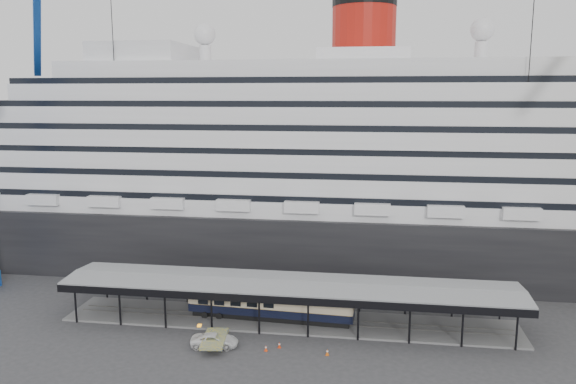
% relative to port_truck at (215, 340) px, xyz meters
% --- Properties ---
extents(ground, '(200.00, 200.00, 0.00)m').
position_rel_port_truck_xyz_m(ground, '(7.17, 3.17, -0.73)').
color(ground, '#323235').
rests_on(ground, ground).
extents(cruise_ship, '(130.00, 30.00, 43.90)m').
position_rel_port_truck_xyz_m(cruise_ship, '(7.22, 35.17, 17.62)').
color(cruise_ship, black).
rests_on(cruise_ship, ground).
extents(platform_canopy, '(56.00, 9.18, 5.30)m').
position_rel_port_truck_xyz_m(platform_canopy, '(7.17, 8.17, 1.63)').
color(platform_canopy, slate).
rests_on(platform_canopy, ground).
extents(port_truck, '(5.53, 3.04, 1.47)m').
position_rel_port_truck_xyz_m(port_truck, '(0.00, 0.00, 0.00)').
color(port_truck, white).
rests_on(port_truck, ground).
extents(pullman_carriage, '(20.82, 3.85, 20.33)m').
position_rel_port_truck_xyz_m(pullman_carriage, '(4.90, 8.17, 1.75)').
color(pullman_carriage, black).
rests_on(pullman_carriage, ground).
extents(traffic_cone_left, '(0.44, 0.44, 0.68)m').
position_rel_port_truck_xyz_m(traffic_cone_left, '(5.89, -0.22, -0.39)').
color(traffic_cone_left, '#ED3D0D').
rests_on(traffic_cone_left, ground).
extents(traffic_cone_mid, '(0.41, 0.41, 0.69)m').
position_rel_port_truck_xyz_m(traffic_cone_mid, '(7.23, 0.78, -0.39)').
color(traffic_cone_mid, red).
rests_on(traffic_cone_mid, ground).
extents(traffic_cone_right, '(0.39, 0.39, 0.73)m').
position_rel_port_truck_xyz_m(traffic_cone_right, '(12.66, -0.23, -0.37)').
color(traffic_cone_right, '#E65D0C').
rests_on(traffic_cone_right, ground).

